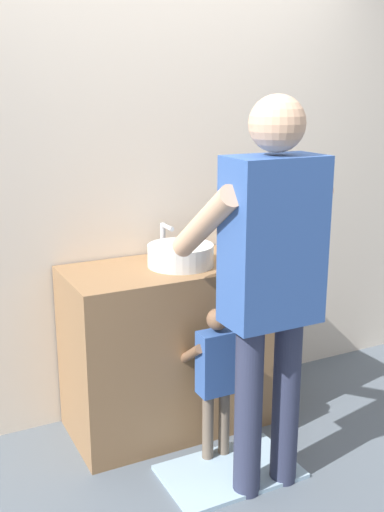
{
  "coord_description": "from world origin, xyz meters",
  "views": [
    {
      "loc": [
        -1.3,
        -2.44,
        1.77
      ],
      "look_at": [
        0.0,
        0.15,
        0.98
      ],
      "focal_mm": 43.08,
      "sensor_mm": 36.0,
      "label": 1
    }
  ],
  "objects": [
    {
      "name": "back_wall",
      "position": [
        0.0,
        0.62,
        1.35
      ],
      "size": [
        4.4,
        0.08,
        2.7
      ],
      "color": "beige",
      "rests_on": "ground"
    },
    {
      "name": "vanity_cabinet",
      "position": [
        0.0,
        0.3,
        0.45
      ],
      "size": [
        1.18,
        0.54,
        0.89
      ],
      "primitive_type": "cube",
      "color": "olive",
      "rests_on": "ground"
    },
    {
      "name": "faucet",
      "position": [
        0.0,
        0.49,
        0.97
      ],
      "size": [
        0.18,
        0.14,
        0.18
      ],
      "color": "#B7BABF",
      "rests_on": "vanity_cabinet"
    },
    {
      "name": "adult_parent",
      "position": [
        0.1,
        -0.38,
        1.05
      ],
      "size": [
        0.54,
        0.57,
        1.75
      ],
      "color": "#2D334C",
      "rests_on": "ground"
    },
    {
      "name": "toothbrush_cup",
      "position": [
        0.36,
        0.35,
        0.95
      ],
      "size": [
        0.07,
        0.07,
        0.21
      ],
      "color": "#4C8EB2",
      "rests_on": "vanity_cabinet"
    },
    {
      "name": "child_toddler",
      "position": [
        0.0,
        -0.1,
        0.47
      ],
      "size": [
        0.24,
        0.24,
        0.79
      ],
      "color": "#6B5B4C",
      "rests_on": "ground"
    },
    {
      "name": "bath_mat",
      "position": [
        0.0,
        -0.25,
        0.01
      ],
      "size": [
        0.64,
        0.4,
        0.02
      ],
      "primitive_type": "cube",
      "color": "#99B7CC",
      "rests_on": "ground"
    },
    {
      "name": "ground_plane",
      "position": [
        0.0,
        0.0,
        0.0
      ],
      "size": [
        14.0,
        14.0,
        0.0
      ],
      "primitive_type": "plane",
      "color": "slate"
    },
    {
      "name": "sink_basin",
      "position": [
        0.0,
        0.28,
        0.95
      ],
      "size": [
        0.34,
        0.34,
        0.11
      ],
      "color": "silver",
      "rests_on": "vanity_cabinet"
    }
  ]
}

